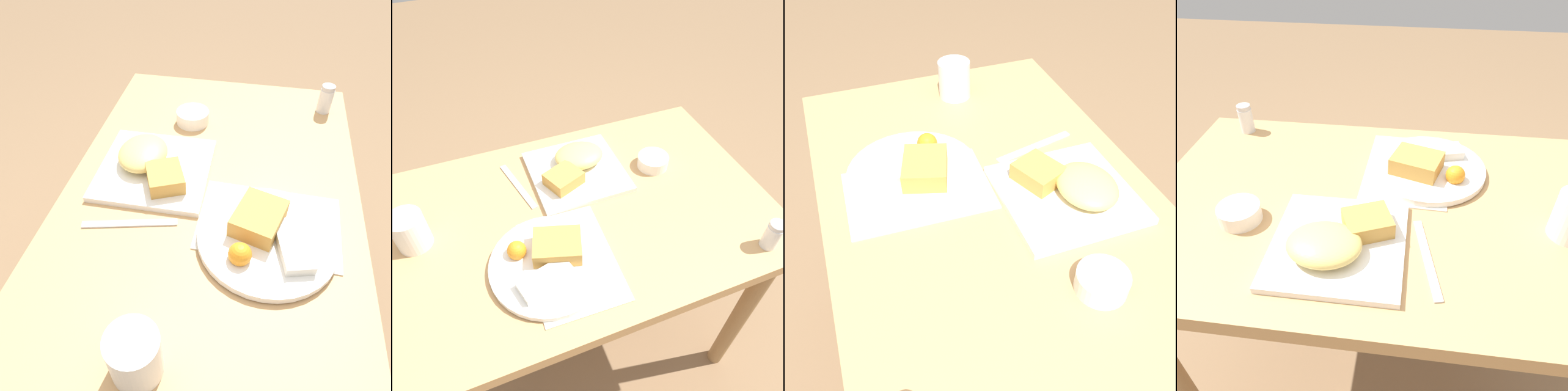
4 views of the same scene
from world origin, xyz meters
TOP-DOWN VIEW (x-y plane):
  - ground_plane at (0.00, 0.00)m, footprint 8.00×8.00m
  - dining_table at (0.00, 0.00)m, footprint 1.02×0.65m
  - menu_card at (0.06, 0.13)m, footprint 0.21×0.29m
  - plate_square_near at (-0.06, -0.15)m, footprint 0.25×0.25m
  - plate_oval_far at (0.11, 0.13)m, footprint 0.27×0.27m
  - sauce_ramekin at (-0.27, -0.09)m, footprint 0.09×0.09m
  - butter_knife at (0.11, -0.15)m, footprint 0.06×0.19m
  - coffee_mug at (0.39, -0.05)m, footprint 0.08×0.08m

SIDE VIEW (x-z plane):
  - ground_plane at x=0.00m, z-range 0.00..0.00m
  - dining_table at x=0.00m, z-range 0.27..1.01m
  - menu_card at x=0.06m, z-range 0.74..0.74m
  - butter_knife at x=0.11m, z-range 0.74..0.74m
  - sauce_ramekin at x=-0.27m, z-range 0.74..0.77m
  - plate_oval_far at x=0.11m, z-range 0.73..0.78m
  - plate_square_near at x=-0.06m, z-range 0.73..0.79m
  - coffee_mug at x=0.39m, z-range 0.74..0.83m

